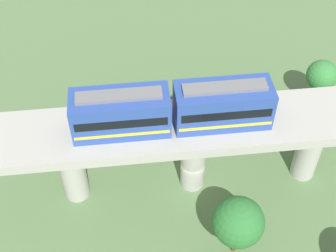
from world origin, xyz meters
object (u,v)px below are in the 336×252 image
train (172,109)px  parked_car_yellow (182,110)px  tree_mid_lot (238,222)px  parked_car_black (248,98)px  tree_near_viaduct (322,75)px  parked_car_blue (118,112)px

train → parked_car_yellow: bearing=166.2°
tree_mid_lot → parked_car_black: bearing=163.1°
parked_car_black → tree_near_viaduct: (0.87, 6.05, 2.86)m
parked_car_blue → parked_car_yellow: bearing=84.6°
parked_car_black → tree_near_viaduct: 6.75m
parked_car_blue → tree_near_viaduct: tree_near_viaduct is taller
train → tree_near_viaduct: (-7.59, 14.22, -4.84)m
parked_car_yellow → tree_near_viaduct: size_ratio=0.89×
tree_near_viaduct → parked_car_blue: bearing=-91.0°
train → tree_mid_lot: train is taller
parked_car_blue → parked_car_black: 12.10m
parked_car_black → parked_car_yellow: (0.92, -6.32, 0.00)m
parked_car_yellow → tree_near_viaduct: (-0.05, 12.37, 2.86)m
tree_near_viaduct → tree_mid_lot: 17.38m
train → parked_car_blue: size_ratio=3.18×
parked_car_blue → parked_car_yellow: (0.35, 5.77, 0.00)m
parked_car_yellow → train: bearing=-23.8°
parked_car_black → tree_mid_lot: bearing=-25.3°
parked_car_blue → tree_mid_lot: 16.32m
train → parked_car_yellow: train is taller
train → parked_car_black: train is taller
parked_car_black → train: bearing=-52.4°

